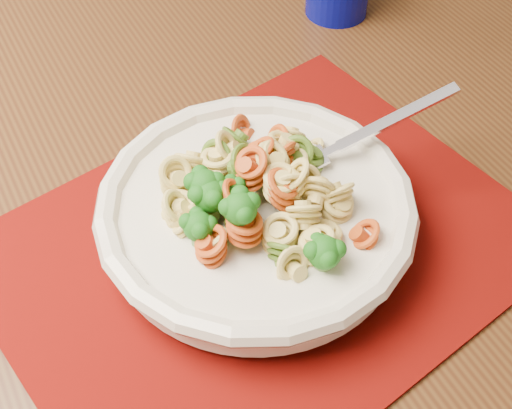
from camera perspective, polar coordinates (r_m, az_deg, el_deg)
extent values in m
cube|color=#482D14|center=(0.65, -8.40, -1.35)|extent=(1.63, 1.31, 0.04)
cube|color=#482D14|center=(1.41, 12.02, 8.94)|extent=(0.09, 0.09, 0.74)
cube|color=#5D0704|center=(0.59, 0.46, -3.48)|extent=(0.53, 0.49, 0.00)
cylinder|color=silver|center=(0.60, 0.00, -2.22)|extent=(0.11, 0.11, 0.01)
cylinder|color=silver|center=(0.58, 0.00, -1.04)|extent=(0.24, 0.24, 0.03)
torus|color=silver|center=(0.57, 0.00, -0.05)|extent=(0.26, 0.26, 0.02)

